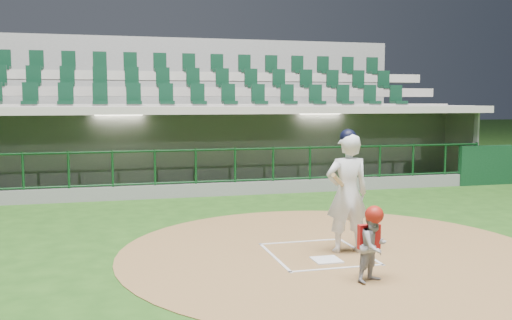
{
  "coord_description": "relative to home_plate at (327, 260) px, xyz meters",
  "views": [
    {
      "loc": [
        -3.33,
        -8.98,
        2.53
      ],
      "look_at": [
        -0.3,
        2.6,
        1.3
      ],
      "focal_mm": 40.0,
      "sensor_mm": 36.0,
      "label": 1
    }
  ],
  "objects": [
    {
      "name": "batter",
      "position": [
        0.52,
        0.41,
        1.02
      ],
      "size": [
        0.92,
        0.91,
        2.07
      ],
      "color": "white",
      "rests_on": "dirt_circle"
    },
    {
      "name": "dugout_structure",
      "position": [
        0.02,
        8.52,
        0.94
      ],
      "size": [
        16.4,
        3.7,
        3.0
      ],
      "color": "slate",
      "rests_on": "ground"
    },
    {
      "name": "batter_box_chalk",
      "position": [
        0.0,
        0.4,
        -0.0
      ],
      "size": [
        1.55,
        1.8,
        0.01
      ],
      "color": "silver",
      "rests_on": "ground"
    },
    {
      "name": "catcher",
      "position": [
        0.24,
        -1.15,
        0.53
      ],
      "size": [
        0.6,
        0.55,
        1.08
      ],
      "color": "#97979C",
      "rests_on": "dirt_circle"
    },
    {
      "name": "dirt_circle",
      "position": [
        0.3,
        0.5,
        -0.02
      ],
      "size": [
        7.2,
        7.2,
        0.01
      ],
      "primitive_type": "cylinder",
      "color": "brown",
      "rests_on": "ground"
    },
    {
      "name": "home_plate",
      "position": [
        0.0,
        0.0,
        0.0
      ],
      "size": [
        0.43,
        0.43,
        0.02
      ],
      "primitive_type": "cube",
      "color": "silver",
      "rests_on": "dirt_circle"
    },
    {
      "name": "seating_deck",
      "position": [
        0.0,
        11.61,
        1.4
      ],
      "size": [
        17.0,
        6.72,
        5.15
      ],
      "color": "slate",
      "rests_on": "ground"
    },
    {
      "name": "ground",
      "position": [
        0.0,
        0.7,
        -0.02
      ],
      "size": [
        120.0,
        120.0,
        0.0
      ],
      "primitive_type": "plane",
      "color": "#1D4212",
      "rests_on": "ground"
    }
  ]
}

